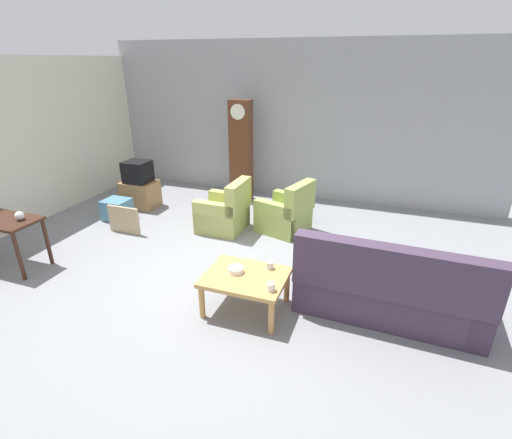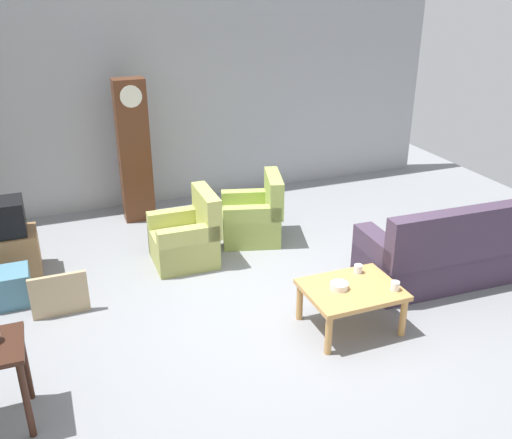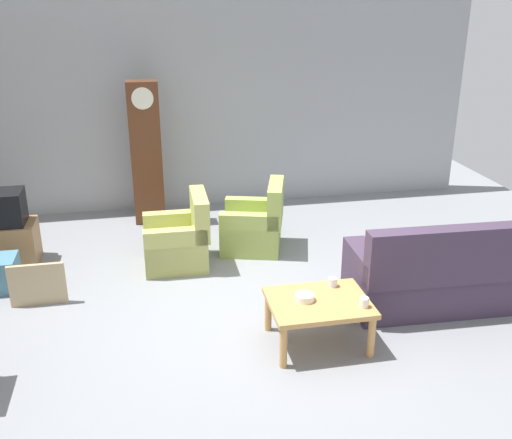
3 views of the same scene
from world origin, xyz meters
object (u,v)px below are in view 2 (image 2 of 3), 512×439
tv_stand_cabinet (10,254)px  storage_box_blue (9,287)px  framed_picture_leaning (60,295)px  bowl_white_stacked (339,286)px  grandfather_clock (134,151)px  cup_blue_rimmed (358,269)px  armchair_olive_far (254,218)px  coffee_table_wood (351,293)px  armchair_olive_near (187,239)px  cup_white_porcelain (395,286)px  couch_floral (450,253)px  tv_crt (3,218)px

tv_stand_cabinet → storage_box_blue: 0.72m
framed_picture_leaning → bowl_white_stacked: bearing=-26.2°
grandfather_clock → storage_box_blue: bearing=-134.0°
cup_blue_rimmed → tv_stand_cabinet: bearing=147.2°
storage_box_blue → framed_picture_leaning: bearing=-41.9°
armchair_olive_far → storage_box_blue: armchair_olive_far is taller
coffee_table_wood → grandfather_clock: grandfather_clock is taller
armchair_olive_near → cup_white_porcelain: armchair_olive_near is taller
armchair_olive_far → tv_stand_cabinet: size_ratio=1.42×
couch_floral → cup_white_porcelain: (-1.23, -0.65, 0.17)m
couch_floral → tv_stand_cabinet: couch_floral is taller
cup_blue_rimmed → cup_white_porcelain: bearing=-70.8°
grandfather_clock → bowl_white_stacked: bearing=-69.3°
storage_box_blue → tv_crt: bearing=88.5°
tv_crt → cup_white_porcelain: size_ratio=5.07×
armchair_olive_near → bowl_white_stacked: size_ratio=5.01×
framed_picture_leaning → bowl_white_stacked: 2.97m
coffee_table_wood → tv_crt: bearing=142.6°
cup_white_porcelain → bowl_white_stacked: cup_white_porcelain is taller
tv_stand_cabinet → coffee_table_wood: bearing=-37.4°
cup_white_porcelain → bowl_white_stacked: 0.56m
framed_picture_leaning → storage_box_blue: framed_picture_leaning is taller
tv_crt → bowl_white_stacked: bearing=-38.3°
cup_blue_rimmed → bowl_white_stacked: 0.42m
armchair_olive_near → cup_white_porcelain: size_ratio=9.72×
armchair_olive_far → tv_crt: bearing=177.3°
armchair_olive_near → tv_crt: tv_crt is taller
armchair_olive_near → bowl_white_stacked: bearing=-62.5°
coffee_table_wood → bowl_white_stacked: size_ratio=5.23×
cup_white_porcelain → storage_box_blue: bearing=151.5°
tv_crt → cup_white_porcelain: (3.66, -2.71, -0.23)m
couch_floral → tv_crt: couch_floral is taller
coffee_table_wood → grandfather_clock: bearing=112.4°
armchair_olive_near → tv_stand_cabinet: bearing=167.6°
tv_stand_cabinet → tv_crt: bearing=0.0°
grandfather_clock → tv_crt: 2.13m
coffee_table_wood → cup_blue_rimmed: cup_blue_rimmed is taller
cup_blue_rimmed → bowl_white_stacked: size_ratio=0.49×
armchair_olive_near → framed_picture_leaning: armchair_olive_near is taller
grandfather_clock → tv_stand_cabinet: (-1.78, -1.14, -0.78)m
framed_picture_leaning → cup_blue_rimmed: (3.00, -1.08, 0.27)m
cup_white_porcelain → cup_blue_rimmed: 0.48m
armchair_olive_far → storage_box_blue: bearing=-169.7°
coffee_table_wood → grandfather_clock: (-1.50, 3.65, 0.64)m
grandfather_clock → bowl_white_stacked: grandfather_clock is taller
grandfather_clock → cup_white_porcelain: (1.88, -3.85, -0.53)m
bowl_white_stacked → storage_box_blue: bearing=150.8°
couch_floral → framed_picture_leaning: size_ratio=3.55×
armchair_olive_far → tv_stand_cabinet: bearing=177.3°
grandfather_clock → cup_blue_rimmed: 3.85m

